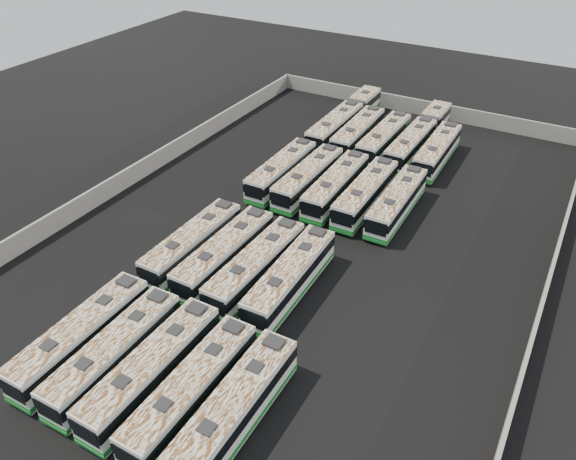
{
  "coord_description": "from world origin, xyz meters",
  "views": [
    {
      "loc": [
        21.26,
        -40.19,
        32.04
      ],
      "look_at": [
        -0.82,
        -1.3,
        1.6
      ],
      "focal_mm": 35.0,
      "sensor_mm": 36.0,
      "label": 1
    }
  ],
  "objects_px": {
    "bus_front_far_right": "(234,411)",
    "bus_back_left": "(358,133)",
    "bus_front_far_left": "(82,336)",
    "bus_front_right": "(192,390)",
    "bus_midfront_left": "(225,254)",
    "bus_back_right": "(419,135)",
    "bus_midback_far_right": "(397,202)",
    "bus_midback_left": "(308,178)",
    "bus_midback_far_left": "(282,171)",
    "bus_midback_right": "(366,194)",
    "bus_back_far_left": "(345,119)",
    "bus_front_center": "(153,370)",
    "bus_back_center": "(384,139)",
    "bus_front_left": "(115,353)",
    "bus_midfront_center": "(256,267)",
    "bus_midback_center": "(336,186)",
    "bus_back_far_right": "(437,151)",
    "bus_midfront_right": "(290,278)",
    "bus_midfront_far_left": "(193,244)"
  },
  "relations": [
    {
      "from": "bus_midback_right",
      "to": "bus_front_center",
      "type": "bearing_deg",
      "value": -97.07
    },
    {
      "from": "bus_midback_right",
      "to": "bus_back_far_left",
      "type": "height_order",
      "value": "bus_back_far_left"
    },
    {
      "from": "bus_midback_left",
      "to": "bus_back_far_right",
      "type": "height_order",
      "value": "bus_midback_left"
    },
    {
      "from": "bus_midback_right",
      "to": "bus_midback_center",
      "type": "bearing_deg",
      "value": -179.7
    },
    {
      "from": "bus_front_right",
      "to": "bus_midfront_far_left",
      "type": "relative_size",
      "value": 1.01
    },
    {
      "from": "bus_midfront_far_left",
      "to": "bus_midback_far_right",
      "type": "xyz_separation_m",
      "value": [
        13.83,
        16.37,
        -0.03
      ]
    },
    {
      "from": "bus_front_far_right",
      "to": "bus_back_far_left",
      "type": "relative_size",
      "value": 0.65
    },
    {
      "from": "bus_back_left",
      "to": "bus_back_right",
      "type": "height_order",
      "value": "bus_back_left"
    },
    {
      "from": "bus_back_left",
      "to": "bus_midback_right",
      "type": "bearing_deg",
      "value": -64.66
    },
    {
      "from": "bus_front_far_left",
      "to": "bus_back_right",
      "type": "height_order",
      "value": "bus_front_far_left"
    },
    {
      "from": "bus_midfront_far_left",
      "to": "bus_midback_right",
      "type": "xyz_separation_m",
      "value": [
        10.34,
        16.32,
        0.02
      ]
    },
    {
      "from": "bus_front_right",
      "to": "bus_back_center",
      "type": "xyz_separation_m",
      "value": [
        -3.44,
        43.7,
        -0.01
      ]
    },
    {
      "from": "bus_midback_far_left",
      "to": "bus_midback_far_right",
      "type": "distance_m",
      "value": 13.8
    },
    {
      "from": "bus_front_center",
      "to": "bus_midback_far_left",
      "type": "distance_m",
      "value": 30.75
    },
    {
      "from": "bus_midfront_right",
      "to": "bus_back_right",
      "type": "xyz_separation_m",
      "value": [
        0.17,
        33.27,
        -0.07
      ]
    },
    {
      "from": "bus_midfront_right",
      "to": "bus_midback_center",
      "type": "height_order",
      "value": "bus_midfront_right"
    },
    {
      "from": "bus_midback_far_right",
      "to": "bus_midback_left",
      "type": "bearing_deg",
      "value": 179.32
    },
    {
      "from": "bus_midback_right",
      "to": "bus_midback_far_right",
      "type": "bearing_deg",
      "value": 0.18
    },
    {
      "from": "bus_front_right",
      "to": "bus_back_left",
      "type": "height_order",
      "value": "bus_front_right"
    },
    {
      "from": "bus_front_right",
      "to": "bus_midfront_left",
      "type": "bearing_deg",
      "value": 116.59
    },
    {
      "from": "bus_midback_far_right",
      "to": "bus_back_center",
      "type": "height_order",
      "value": "bus_back_center"
    },
    {
      "from": "bus_midback_left",
      "to": "bus_back_left",
      "type": "relative_size",
      "value": 1.0
    },
    {
      "from": "bus_midback_right",
      "to": "bus_midback_far_right",
      "type": "xyz_separation_m",
      "value": [
        3.48,
        0.04,
        -0.05
      ]
    },
    {
      "from": "bus_midfront_center",
      "to": "bus_midfront_right",
      "type": "relative_size",
      "value": 1.0
    },
    {
      "from": "bus_midback_center",
      "to": "bus_back_center",
      "type": "distance_m",
      "value": 13.76
    },
    {
      "from": "bus_front_far_right",
      "to": "bus_back_far_right",
      "type": "height_order",
      "value": "bus_front_far_right"
    },
    {
      "from": "bus_front_far_left",
      "to": "bus_midback_right",
      "type": "relative_size",
      "value": 1.01
    },
    {
      "from": "bus_back_center",
      "to": "bus_front_left",
      "type": "bearing_deg",
      "value": -94.09
    },
    {
      "from": "bus_midfront_right",
      "to": "bus_midback_far_right",
      "type": "relative_size",
      "value": 1.04
    },
    {
      "from": "bus_midback_left",
      "to": "bus_midback_right",
      "type": "bearing_deg",
      "value": 0.11
    },
    {
      "from": "bus_front_center",
      "to": "bus_midfront_left",
      "type": "height_order",
      "value": "bus_front_center"
    },
    {
      "from": "bus_midfront_right",
      "to": "bus_back_left",
      "type": "bearing_deg",
      "value": 101.51
    },
    {
      "from": "bus_front_far_right",
      "to": "bus_midback_left",
      "type": "xyz_separation_m",
      "value": [
        -10.38,
        30.04,
        -0.04
      ]
    },
    {
      "from": "bus_front_center",
      "to": "bus_front_far_right",
      "type": "relative_size",
      "value": 1.0
    },
    {
      "from": "bus_front_left",
      "to": "bus_midfront_center",
      "type": "relative_size",
      "value": 0.98
    },
    {
      "from": "bus_front_far_left",
      "to": "bus_front_far_right",
      "type": "bearing_deg",
      "value": -0.85
    },
    {
      "from": "bus_midback_far_right",
      "to": "bus_back_left",
      "type": "distance_m",
      "value": 17.19
    },
    {
      "from": "bus_front_far_left",
      "to": "bus_back_far_left",
      "type": "height_order",
      "value": "bus_front_far_left"
    },
    {
      "from": "bus_front_left",
      "to": "bus_back_center",
      "type": "relative_size",
      "value": 1.0
    },
    {
      "from": "bus_midback_right",
      "to": "bus_back_right",
      "type": "bearing_deg",
      "value": 88.92
    },
    {
      "from": "bus_front_left",
      "to": "bus_back_left",
      "type": "distance_m",
      "value": 43.78
    },
    {
      "from": "bus_front_far_left",
      "to": "bus_midfront_left",
      "type": "height_order",
      "value": "bus_midfront_left"
    },
    {
      "from": "bus_front_far_right",
      "to": "bus_midback_center",
      "type": "distance_m",
      "value": 30.76
    },
    {
      "from": "bus_midback_far_left",
      "to": "bus_front_far_right",
      "type": "bearing_deg",
      "value": -65.88
    },
    {
      "from": "bus_front_far_left",
      "to": "bus_midback_center",
      "type": "relative_size",
      "value": 1.01
    },
    {
      "from": "bus_front_center",
      "to": "bus_back_center",
      "type": "xyz_separation_m",
      "value": [
        0.07,
        43.62,
        -0.05
      ]
    },
    {
      "from": "bus_front_far_right",
      "to": "bus_back_left",
      "type": "distance_m",
      "value": 44.97
    },
    {
      "from": "bus_midback_center",
      "to": "bus_back_far_right",
      "type": "relative_size",
      "value": 1.02
    },
    {
      "from": "bus_midback_far_left",
      "to": "bus_back_far_left",
      "type": "relative_size",
      "value": 0.63
    },
    {
      "from": "bus_midback_far_right",
      "to": "bus_back_center",
      "type": "distance_m",
      "value": 15.28
    }
  ]
}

